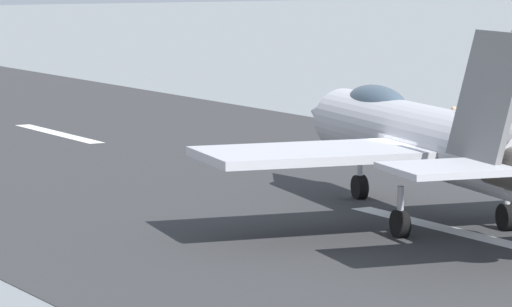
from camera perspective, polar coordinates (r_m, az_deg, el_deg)
ground_plane at (r=43.16m, az=6.23°, el=-2.63°), size 400.00×400.00×0.00m
runway_strip at (r=43.14m, az=6.25°, el=-2.62°), size 240.00×26.00×0.02m
fighter_jet at (r=42.85m, az=6.36°, el=0.61°), size 16.77×14.01×5.64m
crew_person at (r=60.56m, az=7.40°, el=0.99°), size 0.47×0.61×1.64m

